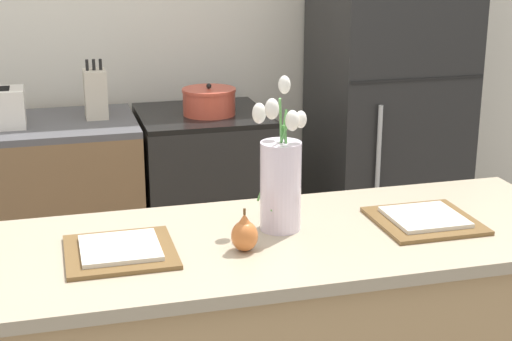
{
  "coord_description": "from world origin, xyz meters",
  "views": [
    {
      "loc": [
        -0.6,
        -1.97,
        1.73
      ],
      "look_at": [
        0.0,
        0.25,
        1.02
      ],
      "focal_mm": 55.0,
      "sensor_mm": 36.0,
      "label": 1
    }
  ],
  "objects": [
    {
      "name": "cooking_pot",
      "position": [
        0.12,
        1.55,
        0.96
      ],
      "size": [
        0.25,
        0.25,
        0.15
      ],
      "color": "#CC4C38",
      "rests_on": "stove_range"
    },
    {
      "name": "refrigerator",
      "position": [
        1.05,
        1.6,
        0.86
      ],
      "size": [
        0.68,
        0.67,
        1.72
      ],
      "color": "black",
      "rests_on": "ground_plane"
    },
    {
      "name": "plate_setting_right",
      "position": [
        0.45,
        -0.01,
        0.91
      ],
      "size": [
        0.29,
        0.29,
        0.02
      ],
      "color": "brown",
      "rests_on": "kitchen_island"
    },
    {
      "name": "pear_figurine",
      "position": [
        -0.12,
        -0.07,
        0.95
      ],
      "size": [
        0.07,
        0.07,
        0.12
      ],
      "color": "#C66B33",
      "rests_on": "kitchen_island"
    },
    {
      "name": "plate_setting_left",
      "position": [
        -0.45,
        -0.01,
        0.91
      ],
      "size": [
        0.29,
        0.29,
        0.02
      ],
      "color": "brown",
      "rests_on": "kitchen_island"
    },
    {
      "name": "back_wall",
      "position": [
        0.0,
        2.0,
        1.35
      ],
      "size": [
        5.2,
        0.08,
        2.7
      ],
      "color": "silver",
      "rests_on": "ground_plane"
    },
    {
      "name": "knife_block",
      "position": [
        -0.39,
        1.63,
        1.01
      ],
      "size": [
        0.1,
        0.14,
        0.27
      ],
      "color": "beige",
      "rests_on": "back_counter"
    },
    {
      "name": "flower_vase",
      "position": [
        0.02,
        0.06,
        1.05
      ],
      "size": [
        0.14,
        0.14,
        0.44
      ],
      "color": "silver",
      "rests_on": "kitchen_island"
    },
    {
      "name": "stove_range",
      "position": [
        0.1,
        1.6,
        0.45
      ],
      "size": [
        0.6,
        0.61,
        0.9
      ],
      "color": "black",
      "rests_on": "ground_plane"
    }
  ]
}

